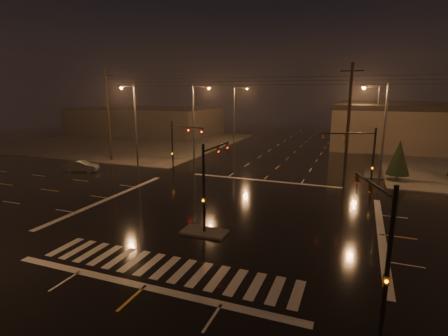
% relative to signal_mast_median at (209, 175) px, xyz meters
% --- Properties ---
extents(ground, '(140.00, 140.00, 0.00)m').
position_rel_signal_mast_median_xyz_m(ground, '(-0.00, 3.07, -3.75)').
color(ground, black).
rests_on(ground, ground).
extents(sidewalk_nw, '(36.00, 36.00, 0.12)m').
position_rel_signal_mast_median_xyz_m(sidewalk_nw, '(-30.00, 33.07, -3.69)').
color(sidewalk_nw, '#42403B').
rests_on(sidewalk_nw, ground).
extents(median_island, '(3.00, 1.60, 0.15)m').
position_rel_signal_mast_median_xyz_m(median_island, '(-0.00, -0.93, -3.68)').
color(median_island, '#42403B').
rests_on(median_island, ground).
extents(crosswalk, '(15.00, 2.60, 0.01)m').
position_rel_signal_mast_median_xyz_m(crosswalk, '(-0.00, -5.93, -3.75)').
color(crosswalk, beige).
rests_on(crosswalk, ground).
extents(stop_bar_near, '(16.00, 0.50, 0.01)m').
position_rel_signal_mast_median_xyz_m(stop_bar_near, '(-0.00, -7.93, -3.75)').
color(stop_bar_near, beige).
rests_on(stop_bar_near, ground).
extents(stop_bar_far, '(16.00, 0.50, 0.01)m').
position_rel_signal_mast_median_xyz_m(stop_bar_far, '(-0.00, 14.07, -3.75)').
color(stop_bar_far, beige).
rests_on(stop_bar_far, ground).
extents(commercial_block, '(30.00, 18.00, 5.60)m').
position_rel_signal_mast_median_xyz_m(commercial_block, '(-35.00, 45.07, -0.95)').
color(commercial_block, '#45403D').
rests_on(commercial_block, ground).
extents(signal_mast_median, '(0.25, 4.59, 6.00)m').
position_rel_signal_mast_median_xyz_m(signal_mast_median, '(0.00, 0.00, 0.00)').
color(signal_mast_median, black).
rests_on(signal_mast_median, ground).
extents(signal_mast_ne, '(4.84, 1.86, 6.00)m').
position_rel_signal_mast_median_xyz_m(signal_mast_ne, '(9.50, 13.21, 0.04)').
color(signal_mast_ne, black).
rests_on(signal_mast_ne, ground).
extents(signal_mast_nw, '(4.84, 1.86, 6.00)m').
position_rel_signal_mast_median_xyz_m(signal_mast_nw, '(-9.50, 13.21, 0.04)').
color(signal_mast_nw, black).
rests_on(signal_mast_nw, ground).
extents(signal_mast_se, '(1.55, 3.87, 6.00)m').
position_rel_signal_mast_median_xyz_m(signal_mast_se, '(10.23, -6.68, -0.04)').
color(signal_mast_se, black).
rests_on(signal_mast_se, ground).
extents(streetlight_1, '(2.77, 0.32, 10.00)m').
position_rel_signal_mast_median_xyz_m(streetlight_1, '(-11.18, 21.07, 2.05)').
color(streetlight_1, '#38383A').
rests_on(streetlight_1, ground).
extents(streetlight_2, '(2.77, 0.32, 10.00)m').
position_rel_signal_mast_median_xyz_m(streetlight_2, '(-11.18, 37.07, 2.05)').
color(streetlight_2, '#38383A').
rests_on(streetlight_2, ground).
extents(streetlight_3, '(2.77, 0.32, 10.00)m').
position_rel_signal_mast_median_xyz_m(streetlight_3, '(11.18, 19.07, 2.05)').
color(streetlight_3, '#38383A').
rests_on(streetlight_3, ground).
extents(streetlight_4, '(2.77, 0.32, 10.00)m').
position_rel_signal_mast_median_xyz_m(streetlight_4, '(11.18, 39.07, 2.05)').
color(streetlight_4, '#38383A').
rests_on(streetlight_4, ground).
extents(streetlight_5, '(0.32, 2.77, 10.00)m').
position_rel_signal_mast_median_xyz_m(streetlight_5, '(-16.00, 14.26, 2.05)').
color(streetlight_5, '#38383A').
rests_on(streetlight_5, ground).
extents(utility_pole_0, '(2.20, 0.32, 12.00)m').
position_rel_signal_mast_median_xyz_m(utility_pole_0, '(-22.00, 17.07, 2.38)').
color(utility_pole_0, black).
rests_on(utility_pole_0, ground).
extents(utility_pole_1, '(2.20, 0.32, 12.00)m').
position_rel_signal_mast_median_xyz_m(utility_pole_1, '(8.00, 17.07, 2.38)').
color(utility_pole_1, black).
rests_on(utility_pole_1, ground).
extents(conifer_0, '(2.31, 2.31, 4.31)m').
position_rel_signal_mast_median_xyz_m(conifer_0, '(13.15, 18.98, -1.25)').
color(conifer_0, black).
rests_on(conifer_0, ground).
extents(car_crossing, '(4.17, 2.56, 1.30)m').
position_rel_signal_mast_median_xyz_m(car_crossing, '(-20.99, 10.44, -3.10)').
color(car_crossing, slate).
rests_on(car_crossing, ground).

